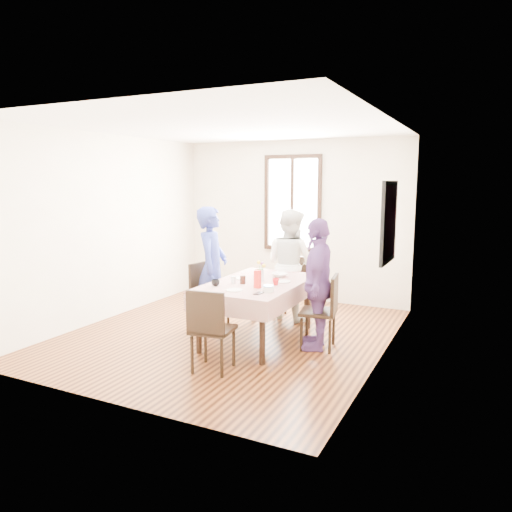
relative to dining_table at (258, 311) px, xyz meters
name	(u,v)px	position (x,y,z in m)	size (l,w,h in m)	color
ground	(229,334)	(-0.44, 0.04, -0.38)	(4.50, 4.50, 0.00)	black
back_wall	(293,221)	(-0.44, 2.29, 0.98)	(4.00, 4.00, 0.00)	beige
right_wall	(385,242)	(1.56, 0.04, 0.98)	(4.50, 4.50, 0.00)	beige
window_frame	(293,203)	(-0.44, 2.27, 1.27)	(1.02, 0.06, 1.62)	black
window_pane	(293,203)	(-0.44, 2.28, 1.27)	(0.90, 0.02, 1.50)	white
art_poster	(389,222)	(1.54, 0.34, 1.18)	(0.04, 0.76, 0.96)	red
dining_table	(258,311)	(0.00, 0.00, 0.00)	(0.95, 1.61, 0.75)	black
tablecloth	(258,282)	(0.00, 0.00, 0.38)	(1.07, 1.73, 0.01)	#590702
chair_left	(211,296)	(-0.79, 0.15, 0.08)	(0.42, 0.42, 0.91)	black
chair_right	(318,312)	(0.79, 0.05, 0.08)	(0.42, 0.42, 0.91)	black
chair_far	(290,288)	(0.00, 1.11, 0.08)	(0.42, 0.42, 0.91)	black
chair_near	(213,329)	(0.00, -1.11, 0.08)	(0.42, 0.42, 0.91)	black
person_left	(212,269)	(-0.77, 0.15, 0.47)	(0.62, 0.40, 1.69)	navy
person_far	(290,265)	(0.00, 1.09, 0.44)	(0.79, 0.61, 1.62)	silver
person_right	(317,284)	(0.77, 0.05, 0.42)	(0.93, 0.39, 1.59)	#5F3A7A
mug_black	(216,283)	(-0.35, -0.45, 0.43)	(0.10, 0.10, 0.08)	black
mug_flag	(276,282)	(0.28, -0.07, 0.43)	(0.09, 0.09, 0.08)	red
mug_green	(259,273)	(-0.14, 0.33, 0.43)	(0.12, 0.12, 0.09)	#0C7226
serving_bowl	(280,275)	(0.13, 0.41, 0.41)	(0.19, 0.19, 0.05)	white
juice_carton	(257,279)	(0.15, -0.32, 0.49)	(0.07, 0.07, 0.22)	red
butter_tub	(268,289)	(0.35, -0.45, 0.42)	(0.13, 0.13, 0.07)	white
jam_jar	(243,280)	(-0.11, -0.19, 0.44)	(0.07, 0.07, 0.10)	black
drinking_glass	(233,280)	(-0.23, -0.21, 0.43)	(0.06, 0.06, 0.09)	silver
smartphone	(259,293)	(0.29, -0.58, 0.39)	(0.07, 0.15, 0.01)	black
flower_vase	(261,276)	(0.02, 0.06, 0.46)	(0.07, 0.07, 0.14)	silver
plate_left	(238,278)	(-0.32, 0.07, 0.39)	(0.20, 0.20, 0.01)	white
plate_right	(283,282)	(0.29, 0.13, 0.39)	(0.20, 0.20, 0.01)	white
plate_far	(279,273)	(0.02, 0.63, 0.39)	(0.20, 0.20, 0.01)	white
plate_near	(234,290)	(-0.04, -0.56, 0.39)	(0.20, 0.20, 0.01)	white
butter_lid	(268,286)	(0.35, -0.45, 0.46)	(0.12, 0.12, 0.01)	blue
flower_bunch	(261,266)	(0.02, 0.06, 0.58)	(0.09, 0.09, 0.10)	yellow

